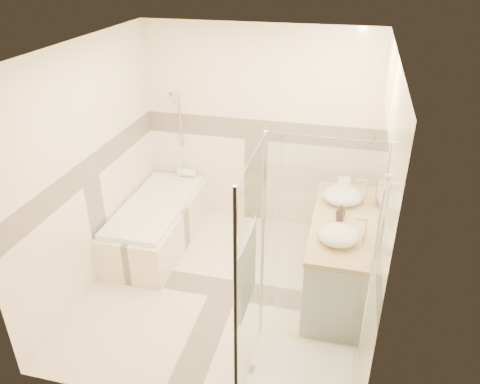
% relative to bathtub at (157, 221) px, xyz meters
% --- Properties ---
extents(room, '(2.82, 3.02, 2.52)m').
position_rel_bathtub_xyz_m(room, '(1.08, -0.64, 0.95)').
color(room, '#F8E7C5').
rests_on(room, ground).
extents(bathtub, '(0.75, 1.70, 0.56)m').
position_rel_bathtub_xyz_m(bathtub, '(0.00, 0.00, 0.00)').
color(bathtub, '#FDECCA').
rests_on(bathtub, ground).
extents(vanity, '(0.58, 1.62, 0.85)m').
position_rel_bathtub_xyz_m(vanity, '(2.15, -0.35, 0.12)').
color(vanity, white).
rests_on(vanity, ground).
extents(shower_enclosure, '(0.96, 0.93, 2.04)m').
position_rel_bathtub_xyz_m(shower_enclosure, '(1.86, -1.62, 0.20)').
color(shower_enclosure, '#FDECCA').
rests_on(shower_enclosure, ground).
extents(vessel_sink_near, '(0.41, 0.41, 0.17)m').
position_rel_bathtub_xyz_m(vessel_sink_near, '(2.13, 0.00, 0.63)').
color(vessel_sink_near, white).
rests_on(vessel_sink_near, vanity).
extents(vessel_sink_far, '(0.38, 0.38, 0.15)m').
position_rel_bathtub_xyz_m(vessel_sink_far, '(2.13, -0.76, 0.62)').
color(vessel_sink_far, white).
rests_on(vessel_sink_far, vanity).
extents(faucet_near, '(0.12, 0.03, 0.29)m').
position_rel_bathtub_xyz_m(faucet_near, '(2.35, 0.00, 0.71)').
color(faucet_near, silver).
rests_on(faucet_near, vanity).
extents(faucet_far, '(0.12, 0.03, 0.29)m').
position_rel_bathtub_xyz_m(faucet_far, '(2.35, -0.76, 0.71)').
color(faucet_far, silver).
rests_on(faucet_far, vanity).
extents(amenity_bottle_a, '(0.07, 0.07, 0.14)m').
position_rel_bathtub_xyz_m(amenity_bottle_a, '(2.13, -0.38, 0.61)').
color(amenity_bottle_a, black).
rests_on(amenity_bottle_a, vanity).
extents(amenity_bottle_b, '(0.13, 0.13, 0.13)m').
position_rel_bathtub_xyz_m(amenity_bottle_b, '(2.13, -0.31, 0.61)').
color(amenity_bottle_b, black).
rests_on(amenity_bottle_b, vanity).
extents(folded_towels, '(0.14, 0.23, 0.07)m').
position_rel_bathtub_xyz_m(folded_towels, '(2.13, 0.37, 0.58)').
color(folded_towels, white).
rests_on(folded_towels, vanity).
extents(rolled_towel, '(0.24, 0.11, 0.11)m').
position_rel_bathtub_xyz_m(rolled_towel, '(0.13, 0.76, 0.31)').
color(rolled_towel, white).
rests_on(rolled_towel, bathtub).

